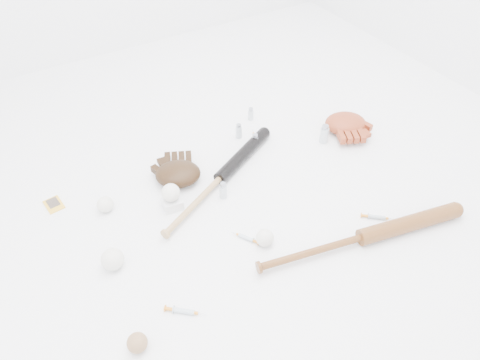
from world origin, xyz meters
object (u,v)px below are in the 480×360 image
bat_dark (220,178)px  pedestal (172,203)px  bat_wood (362,237)px  glove_dark (178,174)px

bat_dark → pedestal: size_ratio=10.41×
bat_wood → pedestal: bearing=145.8°
bat_dark → glove_dark: (-0.15, 0.11, 0.01)m
bat_wood → bat_dark: bearing=129.0°
bat_dark → pedestal: 0.24m
glove_dark → pedestal: 0.16m
bat_dark → bat_wood: size_ratio=0.89×
bat_wood → glove_dark: bearing=134.9°
bat_dark → pedestal: bearing=158.6°
bat_dark → bat_wood: (0.29, -0.57, 0.00)m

